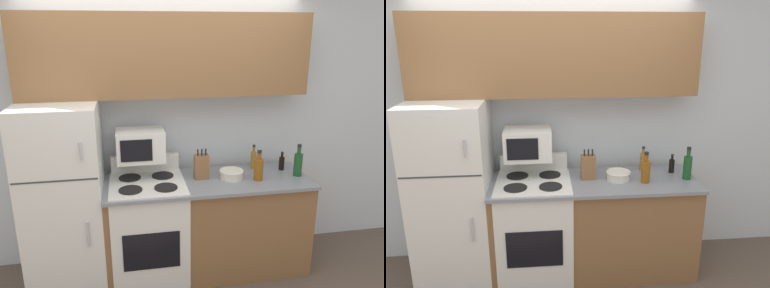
# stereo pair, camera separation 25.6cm
# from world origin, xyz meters

# --- Properties ---
(wall_back) EXTENTS (8.00, 0.05, 2.55)m
(wall_back) POSITION_xyz_m (0.00, 0.72, 1.27)
(wall_back) COLOR silver
(wall_back) RESTS_ON ground_plane
(lower_cabinets) EXTENTS (1.85, 0.66, 0.93)m
(lower_cabinets) POSITION_xyz_m (0.33, 0.31, 0.47)
(lower_cabinets) COLOR brown
(lower_cabinets) RESTS_ON ground_plane
(refrigerator) EXTENTS (0.65, 0.71, 1.66)m
(refrigerator) POSITION_xyz_m (-0.93, 0.34, 0.83)
(refrigerator) COLOR white
(refrigerator) RESTS_ON ground_plane
(upper_cabinets) EXTENTS (2.51, 0.31, 0.70)m
(upper_cabinets) POSITION_xyz_m (0.00, 0.54, 2.01)
(upper_cabinets) COLOR brown
(upper_cabinets) RESTS_ON refrigerator
(stove) EXTENTS (0.66, 0.64, 1.10)m
(stove) POSITION_xyz_m (-0.22, 0.30, 0.48)
(stove) COLOR white
(stove) RESTS_ON ground_plane
(microwave) EXTENTS (0.42, 0.31, 0.27)m
(microwave) POSITION_xyz_m (-0.26, 0.45, 1.24)
(microwave) COLOR white
(microwave) RESTS_ON stove
(knife_block) EXTENTS (0.13, 0.10, 0.28)m
(knife_block) POSITION_xyz_m (0.28, 0.34, 1.04)
(knife_block) COLOR brown
(knife_block) RESTS_ON lower_cabinets
(bowl) EXTENTS (0.22, 0.22, 0.08)m
(bowl) POSITION_xyz_m (0.54, 0.29, 0.97)
(bowl) COLOR silver
(bowl) RESTS_ON lower_cabinets
(bottle_whiskey) EXTENTS (0.08, 0.08, 0.28)m
(bottle_whiskey) POSITION_xyz_m (0.77, 0.21, 1.04)
(bottle_whiskey) COLOR brown
(bottle_whiskey) RESTS_ON lower_cabinets
(bottle_soy_sauce) EXTENTS (0.05, 0.05, 0.18)m
(bottle_soy_sauce) POSITION_xyz_m (1.08, 0.42, 1.00)
(bottle_soy_sauce) COLOR black
(bottle_soy_sauce) RESTS_ON lower_cabinets
(bottle_wine_green) EXTENTS (0.08, 0.08, 0.30)m
(bottle_wine_green) POSITION_xyz_m (1.16, 0.25, 1.05)
(bottle_wine_green) COLOR #194C23
(bottle_wine_green) RESTS_ON lower_cabinets
(bottle_vinegar) EXTENTS (0.06, 0.06, 0.24)m
(bottle_vinegar) POSITION_xyz_m (0.82, 0.49, 1.02)
(bottle_vinegar) COLOR olive
(bottle_vinegar) RESTS_ON lower_cabinets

